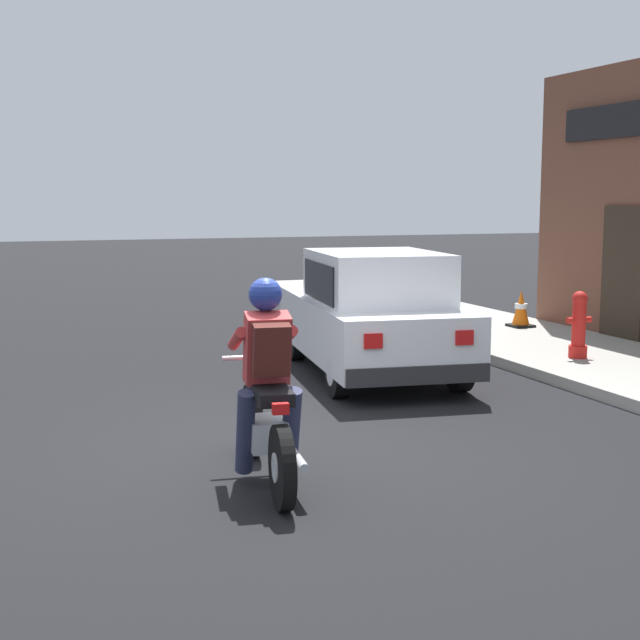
# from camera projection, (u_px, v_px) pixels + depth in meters

# --- Properties ---
(ground_plane) EXTENTS (80.00, 80.00, 0.00)m
(ground_plane) POSITION_uv_depth(u_px,v_px,m) (276.00, 452.00, 7.86)
(ground_plane) COLOR black
(sidewalk_curb) EXTENTS (2.60, 22.00, 0.14)m
(sidewalk_curb) POSITION_uv_depth(u_px,v_px,m) (569.00, 353.00, 12.44)
(sidewalk_curb) COLOR #9E9B93
(sidewalk_curb) RESTS_ON ground
(motorcycle_with_rider) EXTENTS (0.63, 2.02, 1.62)m
(motorcycle_with_rider) POSITION_uv_depth(u_px,v_px,m) (266.00, 397.00, 6.99)
(motorcycle_with_rider) COLOR black
(motorcycle_with_rider) RESTS_ON ground
(car_hatchback) EXTENTS (2.11, 3.96, 1.57)m
(car_hatchback) POSITION_uv_depth(u_px,v_px,m) (372.00, 315.00, 11.15)
(car_hatchback) COLOR black
(car_hatchback) RESTS_ON ground
(fire_hydrant) EXTENTS (0.36, 0.24, 0.88)m
(fire_hydrant) POSITION_uv_depth(u_px,v_px,m) (579.00, 325.00, 11.63)
(fire_hydrant) COLOR red
(fire_hydrant) RESTS_ON sidewalk_curb
(traffic_cone) EXTENTS (0.36, 0.36, 0.60)m
(traffic_cone) POSITION_uv_depth(u_px,v_px,m) (521.00, 309.00, 14.42)
(traffic_cone) COLOR black
(traffic_cone) RESTS_ON sidewalk_curb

